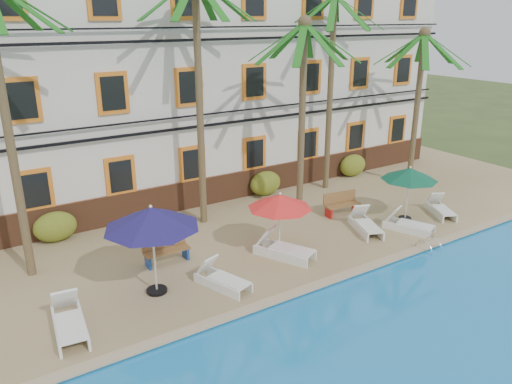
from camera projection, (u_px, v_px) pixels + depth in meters
ground at (330, 270)px, 16.33m from camera, size 100.00×100.00×0.00m
pool_deck at (249, 217)px, 20.25m from camera, size 30.00×12.00×0.25m
pool_coping at (349, 274)px, 15.52m from camera, size 30.00×0.35×0.06m
hotel_building at (190, 74)px, 22.45m from camera, size 25.40×6.44×10.22m
palm_a at (2, 93)px, 13.69m from camera, size 4.17×4.17×8.84m
palm_b at (198, 72)px, 17.61m from camera, size 4.17×4.17×9.09m
palm_c at (303, 92)px, 18.71m from camera, size 4.17×4.17×7.64m
palm_d at (331, 67)px, 21.55m from camera, size 4.17×4.17×8.69m
palm_e at (419, 86)px, 22.43m from camera, size 4.17×4.17×7.16m
shrub_left at (55, 227)px, 17.67m from camera, size 1.50×0.90×1.10m
shrub_mid at (265, 183)px, 22.24m from camera, size 1.50×0.90×1.10m
shrub_right at (353, 165)px, 24.92m from camera, size 1.50×0.90×1.10m
umbrella_blue at (151, 218)px, 13.79m from camera, size 2.73×2.73×2.72m
umbrella_red at (280, 202)px, 16.38m from camera, size 2.16×2.16×2.17m
umbrella_green at (410, 174)px, 19.16m from camera, size 2.18×2.18×2.19m
lounger_a at (69, 321)px, 12.62m from camera, size 0.94×2.09×0.96m
lounger_b at (222, 278)px, 14.75m from camera, size 1.18×1.90×0.85m
lounger_c at (283, 248)px, 16.58m from camera, size 1.54×2.14×0.96m
lounger_d at (365, 224)px, 18.57m from camera, size 1.31×2.00×0.89m
lounger_e at (408, 224)px, 18.60m from camera, size 1.29×1.92×0.86m
lounger_f at (440, 209)px, 20.12m from camera, size 1.33×1.80×0.81m
bench_left at (166, 249)px, 16.18m from camera, size 1.51×0.50×0.93m
bench_right at (342, 203)px, 20.09m from camera, size 1.55×0.67×0.93m
pool_ladder at (428, 248)px, 17.28m from camera, size 0.54×0.74×0.74m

